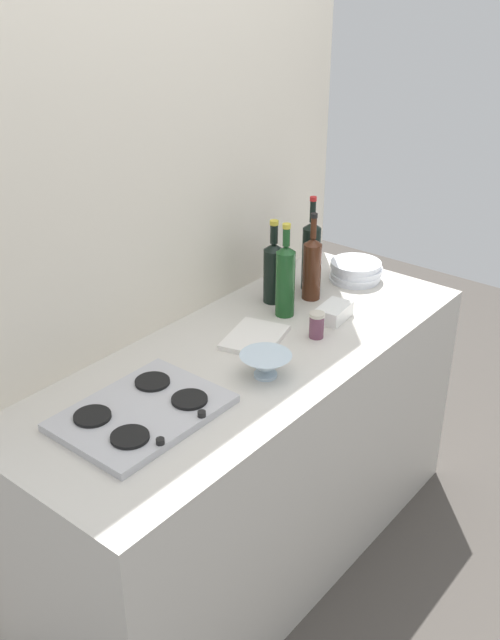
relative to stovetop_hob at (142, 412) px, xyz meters
The scene contains 13 objects.
ground_plane 1.04m from the stovetop_hob, ahead, with size 6.00×6.00×0.00m, color #47423D.
counter_block 0.67m from the stovetop_hob, ahead, with size 1.80×0.70×0.90m, color beige.
backsplash_panel 0.71m from the stovetop_hob, 37.46° to the left, with size 1.90×0.06×2.55m, color beige.
stovetop_hob is the anchor object (origin of this frame).
plate_stack 1.22m from the stovetop_hob, ahead, with size 0.21×0.21×0.08m.
wine_bottle_leftmost 1.05m from the stovetop_hob, ahead, with size 0.07×0.07×0.38m.
wine_bottle_mid_left 0.87m from the stovetop_hob, 11.48° to the left, with size 0.08×0.08×0.32m.
wine_bottle_mid_right 0.80m from the stovetop_hob, ahead, with size 0.07×0.07×0.35m.
wine_bottle_rightmost 0.97m from the stovetop_hob, ahead, with size 0.07×0.07×0.34m.
mixing_bowl 0.42m from the stovetop_hob, 19.52° to the right, with size 0.17×0.17×0.08m.
butter_dish 0.87m from the stovetop_hob, ahead, with size 0.14×0.09×0.05m, color white.
condiment_jar_front 0.72m from the stovetop_hob, ahead, with size 0.05×0.05×0.09m.
cutting_board 0.56m from the stovetop_hob, ahead, with size 0.23×0.18×0.02m, color silver.
Camera 1 is at (-1.65, -1.34, 2.12)m, focal length 40.99 mm.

